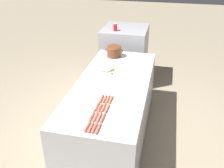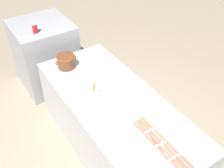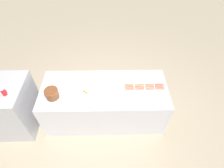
{
  "view_description": "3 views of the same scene",
  "coord_description": "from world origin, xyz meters",
  "px_view_note": "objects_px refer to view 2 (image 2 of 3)",
  "views": [
    {
      "loc": [
        0.63,
        -2.82,
        2.35
      ],
      "look_at": [
        0.04,
        -0.22,
        0.91
      ],
      "focal_mm": 41.04,
      "sensor_mm": 36.0,
      "label": 1
    },
    {
      "loc": [
        -1.19,
        -1.76,
        2.78
      ],
      "look_at": [
        0.09,
        0.2,
        0.88
      ],
      "focal_mm": 43.28,
      "sensor_mm": 36.0,
      "label": 2
    },
    {
      "loc": [
        -2.04,
        -0.1,
        3.14
      ],
      "look_at": [
        0.06,
        -0.14,
        0.87
      ],
      "focal_mm": 28.72,
      "sensor_mm": 36.0,
      "label": 3
    }
  ],
  "objects_px": {
    "hot_dog_12": "(187,161)",
    "hot_dog_14": "(160,135)",
    "hot_dog_1": "(162,153)",
    "soda_can": "(35,29)",
    "hot_dog_2": "(149,139)",
    "hot_dog_3": "(138,127)",
    "back_cabinet": "(46,55)",
    "hot_dog_8": "(183,163)",
    "hot_dog_5": "(166,151)",
    "hot_dog_13": "(172,147)",
    "hot_dog_0": "(177,167)",
    "hot_dog_6": "(153,138)",
    "hot_dog_9": "(169,149)",
    "carrot": "(94,89)",
    "hot_dog_4": "(180,165)",
    "hot_dog_15": "(147,122)",
    "bean_pot": "(66,61)",
    "hot_dog_7": "(141,125)",
    "serving_spoon": "(88,90)",
    "hot_dog_10": "(155,136)",
    "hot_dog_11": "(144,124)"
  },
  "relations": [
    {
      "from": "hot_dog_1",
      "to": "hot_dog_10",
      "type": "xyz_separation_m",
      "value": [
        0.07,
        0.18,
        0.0
      ]
    },
    {
      "from": "back_cabinet",
      "to": "hot_dog_8",
      "type": "bearing_deg",
      "value": -85.91
    },
    {
      "from": "hot_dog_12",
      "to": "hot_dog_13",
      "type": "distance_m",
      "value": 0.18
    },
    {
      "from": "hot_dog_14",
      "to": "hot_dog_3",
      "type": "bearing_deg",
      "value": 121.84
    },
    {
      "from": "hot_dog_6",
      "to": "hot_dog_10",
      "type": "distance_m",
      "value": 0.04
    },
    {
      "from": "hot_dog_9",
      "to": "carrot",
      "type": "bearing_deg",
      "value": 97.72
    },
    {
      "from": "hot_dog_12",
      "to": "hot_dog_0",
      "type": "bearing_deg",
      "value": 178.75
    },
    {
      "from": "hot_dog_11",
      "to": "soda_can",
      "type": "relative_size",
      "value": 1.29
    },
    {
      "from": "hot_dog_4",
      "to": "hot_dog_5",
      "type": "bearing_deg",
      "value": 91.74
    },
    {
      "from": "hot_dog_12",
      "to": "soda_can",
      "type": "distance_m",
      "value": 2.5
    },
    {
      "from": "hot_dog_8",
      "to": "hot_dog_0",
      "type": "bearing_deg",
      "value": -178.42
    },
    {
      "from": "hot_dog_15",
      "to": "soda_can",
      "type": "xyz_separation_m",
      "value": [
        -0.37,
        1.92,
        0.27
      ]
    },
    {
      "from": "hot_dog_2",
      "to": "hot_dog_7",
      "type": "distance_m",
      "value": 0.18
    },
    {
      "from": "hot_dog_6",
      "to": "hot_dog_9",
      "type": "height_order",
      "value": "same"
    },
    {
      "from": "hot_dog_5",
      "to": "hot_dog_7",
      "type": "distance_m",
      "value": 0.36
    },
    {
      "from": "hot_dog_7",
      "to": "hot_dog_9",
      "type": "height_order",
      "value": "same"
    },
    {
      "from": "hot_dog_4",
      "to": "hot_dog_10",
      "type": "bearing_deg",
      "value": 84.82
    },
    {
      "from": "hot_dog_3",
      "to": "bean_pot",
      "type": "xyz_separation_m",
      "value": [
        -0.14,
        1.29,
        0.08
      ]
    },
    {
      "from": "hot_dog_0",
      "to": "bean_pot",
      "type": "xyz_separation_m",
      "value": [
        -0.14,
        1.81,
        0.08
      ]
    },
    {
      "from": "hot_dog_13",
      "to": "serving_spoon",
      "type": "relative_size",
      "value": 0.66
    },
    {
      "from": "hot_dog_14",
      "to": "carrot",
      "type": "height_order",
      "value": "carrot"
    },
    {
      "from": "hot_dog_5",
      "to": "hot_dog_7",
      "type": "relative_size",
      "value": 1.0
    },
    {
      "from": "back_cabinet",
      "to": "serving_spoon",
      "type": "relative_size",
      "value": 4.29
    },
    {
      "from": "hot_dog_8",
      "to": "carrot",
      "type": "bearing_deg",
      "value": 96.7
    },
    {
      "from": "serving_spoon",
      "to": "hot_dog_10",
      "type": "bearing_deg",
      "value": -77.66
    },
    {
      "from": "hot_dog_9",
      "to": "hot_dog_12",
      "type": "xyz_separation_m",
      "value": [
        0.04,
        -0.18,
        0.0
      ]
    },
    {
      "from": "hot_dog_9",
      "to": "bean_pot",
      "type": "height_order",
      "value": "bean_pot"
    },
    {
      "from": "hot_dog_8",
      "to": "bean_pot",
      "type": "distance_m",
      "value": 1.82
    },
    {
      "from": "hot_dog_15",
      "to": "bean_pot",
      "type": "height_order",
      "value": "bean_pot"
    },
    {
      "from": "hot_dog_11",
      "to": "hot_dog_12",
      "type": "distance_m",
      "value": 0.53
    },
    {
      "from": "hot_dog_1",
      "to": "soda_can",
      "type": "relative_size",
      "value": 1.29
    },
    {
      "from": "hot_dog_2",
      "to": "hot_dog_6",
      "type": "relative_size",
      "value": 1.0
    },
    {
      "from": "hot_dog_5",
      "to": "hot_dog_1",
      "type": "bearing_deg",
      "value": -179.76
    },
    {
      "from": "hot_dog_5",
      "to": "hot_dog_12",
      "type": "xyz_separation_m",
      "value": [
        0.08,
        -0.18,
        0.0
      ]
    },
    {
      "from": "hot_dog_4",
      "to": "hot_dog_12",
      "type": "xyz_separation_m",
      "value": [
        0.07,
        -0.0,
        0.0
      ]
    },
    {
      "from": "hot_dog_4",
      "to": "hot_dog_13",
      "type": "bearing_deg",
      "value": 67.6
    },
    {
      "from": "serving_spoon",
      "to": "soda_can",
      "type": "xyz_separation_m",
      "value": [
        -0.13,
        1.18,
        0.28
      ]
    },
    {
      "from": "hot_dog_12",
      "to": "hot_dog_14",
      "type": "xyz_separation_m",
      "value": [
        -0.0,
        0.35,
        0.0
      ]
    },
    {
      "from": "hot_dog_0",
      "to": "hot_dog_14",
      "type": "bearing_deg",
      "value": 72.24
    },
    {
      "from": "hot_dog_15",
      "to": "carrot",
      "type": "bearing_deg",
      "value": 104.45
    },
    {
      "from": "hot_dog_9",
      "to": "hot_dog_12",
      "type": "distance_m",
      "value": 0.18
    },
    {
      "from": "soda_can",
      "to": "hot_dog_6",
      "type": "bearing_deg",
      "value": -82.08
    },
    {
      "from": "hot_dog_6",
      "to": "hot_dog_14",
      "type": "xyz_separation_m",
      "value": [
        0.08,
        -0.0,
        0.0
      ]
    },
    {
      "from": "hot_dog_13",
      "to": "hot_dog_2",
      "type": "bearing_deg",
      "value": 122.44
    },
    {
      "from": "back_cabinet",
      "to": "soda_can",
      "type": "xyz_separation_m",
      "value": [
        -0.14,
        -0.22,
        0.59
      ]
    },
    {
      "from": "hot_dog_3",
      "to": "hot_dog_4",
      "type": "height_order",
      "value": "same"
    },
    {
      "from": "hot_dog_3",
      "to": "hot_dog_7",
      "type": "xyz_separation_m",
      "value": [
        0.04,
        0.01,
        0.0
      ]
    },
    {
      "from": "hot_dog_9",
      "to": "hot_dog_11",
      "type": "bearing_deg",
      "value": 89.63
    },
    {
      "from": "hot_dog_2",
      "to": "hot_dog_3",
      "type": "distance_m",
      "value": 0.17
    },
    {
      "from": "hot_dog_9",
      "to": "carrot",
      "type": "height_order",
      "value": "carrot"
    }
  ]
}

